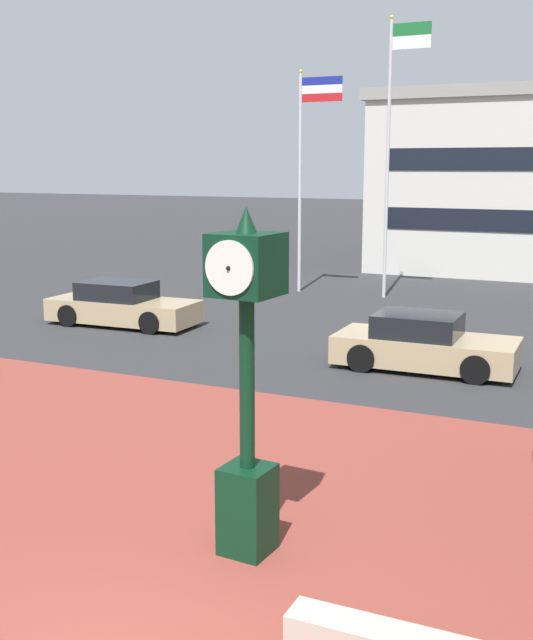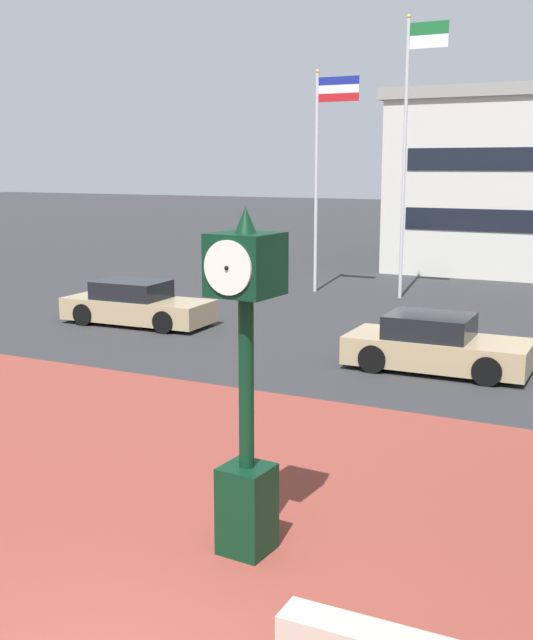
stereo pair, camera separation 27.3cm
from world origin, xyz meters
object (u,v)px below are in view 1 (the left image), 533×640
(flagpole_secondary, at_px, (391,141))
(car_street_distant, at_px, (424,345))
(car_street_mid, at_px, (122,306))
(flagpole_primary, at_px, (304,163))
(street_clock, at_px, (247,381))

(flagpole_secondary, bearing_deg, car_street_distant, -68.50)
(car_street_mid, xyz_separation_m, flagpole_primary, (2.38, 8.03, 4.10))
(car_street_mid, bearing_deg, car_street_distant, 79.80)
(flagpole_primary, bearing_deg, car_street_mid, -106.54)
(street_clock, distance_m, car_street_mid, 14.57)
(car_street_distant, height_order, flagpole_secondary, flagpole_secondary)
(street_clock, relative_size, car_street_mid, 0.93)
(street_clock, xyz_separation_m, car_street_mid, (-9.55, 10.89, -1.57))
(car_street_mid, relative_size, car_street_distant, 1.09)
(street_clock, height_order, car_street_mid, street_clock)
(car_street_distant, relative_size, flagpole_primary, 0.52)
(street_clock, relative_size, car_street_distant, 1.01)
(street_clock, relative_size, flagpole_secondary, 0.44)
(car_street_mid, xyz_separation_m, flagpole_secondary, (5.59, 8.03, 4.85))
(car_street_mid, xyz_separation_m, car_street_distant, (9.26, -1.29, -0.00))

